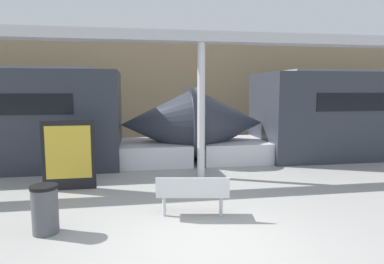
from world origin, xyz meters
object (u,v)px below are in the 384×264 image
poster_board (69,155)px  trash_bin (45,209)px  support_column_near (201,112)px  bench_near (193,192)px

poster_board → trash_bin: bearing=-88.7°
poster_board → support_column_near: 3.69m
support_column_near → bench_near: bearing=-104.2°
support_column_near → trash_bin: bearing=-136.1°
trash_bin → bench_near: bearing=6.6°
bench_near → trash_bin: (-2.67, -0.31, -0.08)m
bench_near → support_column_near: 3.39m
trash_bin → poster_board: size_ratio=0.49×
bench_near → support_column_near: support_column_near is taller
trash_bin → support_column_near: (3.43, 3.31, 1.46)m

